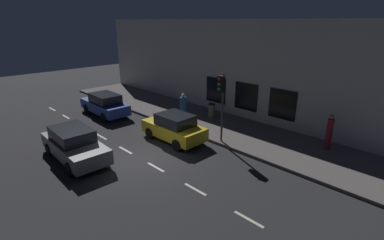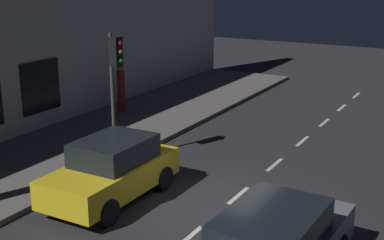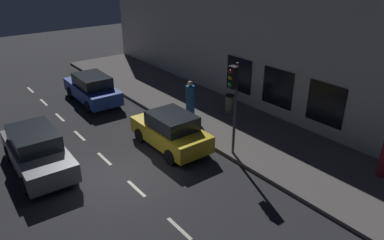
{
  "view_description": "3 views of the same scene",
  "coord_description": "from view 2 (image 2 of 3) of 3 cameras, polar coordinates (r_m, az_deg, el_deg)",
  "views": [
    {
      "loc": [
        -7.11,
        -10.6,
        6.49
      ],
      "look_at": [
        2.58,
        -0.81,
        1.66
      ],
      "focal_mm": 26.63,
      "sensor_mm": 36.0,
      "label": 1
    },
    {
      "loc": [
        -5.28,
        10.74,
        5.72
      ],
      "look_at": [
        2.01,
        -2.1,
        1.49
      ],
      "focal_mm": 49.98,
      "sensor_mm": 36.0,
      "label": 2
    },
    {
      "loc": [
        -4.95,
        -10.67,
        7.53
      ],
      "look_at": [
        3.3,
        0.06,
        1.37
      ],
      "focal_mm": 34.03,
      "sensor_mm": 36.0,
      "label": 3
    }
  ],
  "objects": [
    {
      "name": "sidewalk",
      "position": [
        16.73,
        -16.44,
        -4.4
      ],
      "size": [
        4.5,
        32.0,
        0.15
      ],
      "color": "#5B5654",
      "rests_on": "ground"
    },
    {
      "name": "parked_car_0",
      "position": [
        13.7,
        -8.51,
        -5.3
      ],
      "size": [
        1.81,
        3.81,
        1.58
      ],
      "rotation": [
        0.0,
        0.0,
        0.0
      ],
      "color": "gold",
      "rests_on": "ground"
    },
    {
      "name": "traffic_light",
      "position": [
        15.62,
        -8.21,
        5.51
      ],
      "size": [
        0.45,
        0.32,
        3.78
      ],
      "color": "#424244",
      "rests_on": "sidewalk"
    },
    {
      "name": "pedestrian_1",
      "position": [
        21.47,
        -7.58,
        3.28
      ],
      "size": [
        0.33,
        0.33,
        1.88
      ],
      "rotation": [
        0.0,
        0.0,
        4.75
      ],
      "color": "maroon",
      "rests_on": "sidewalk"
    },
    {
      "name": "lane_centre_line",
      "position": [
        14.08,
        4.97,
        -8.02
      ],
      "size": [
        0.12,
        27.2,
        0.01
      ],
      "color": "beige",
      "rests_on": "ground"
    },
    {
      "name": "ground_plane",
      "position": [
        13.26,
        3.13,
        -9.58
      ],
      "size": [
        60.0,
        60.0,
        0.0
      ],
      "primitive_type": "plane",
      "color": "#28282B"
    }
  ]
}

